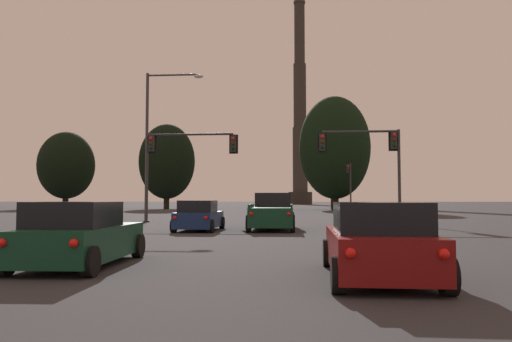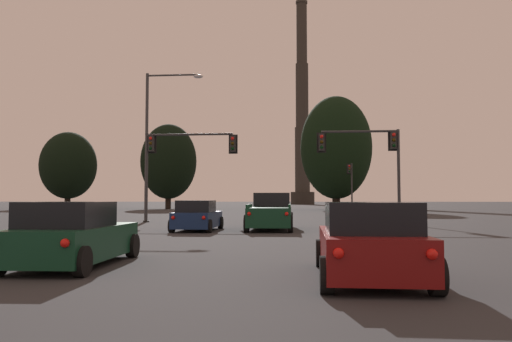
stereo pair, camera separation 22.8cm
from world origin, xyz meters
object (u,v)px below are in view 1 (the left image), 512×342
at_px(hatchback_left_lane_front, 199,217).
at_px(traffic_light_overhead_left, 178,153).
at_px(pickup_truck_center_lane_front, 272,213).
at_px(traffic_light_far_right, 349,180).
at_px(hatchback_right_lane_third, 378,243).
at_px(traffic_light_overhead_right, 371,152).
at_px(hatchback_left_lane_third, 79,236).
at_px(street_lamp, 155,131).
at_px(smokestack, 300,124).

distance_m(hatchback_left_lane_front, traffic_light_overhead_left, 9.62).
bearing_deg(traffic_light_overhead_left, pickup_truck_center_lane_front, -46.66).
xyz_separation_m(pickup_truck_center_lane_front, traffic_light_far_right, (7.47, 35.53, 3.00)).
bearing_deg(hatchback_right_lane_third, traffic_light_overhead_right, 82.61).
xyz_separation_m(traffic_light_overhead_right, traffic_light_overhead_left, (-12.26, 1.08, 0.10)).
distance_m(hatchback_left_lane_third, hatchback_right_lane_third, 6.48).
distance_m(traffic_light_overhead_right, traffic_light_far_right, 29.76).
distance_m(hatchback_left_lane_front, pickup_truck_center_lane_front, 3.69).
bearing_deg(traffic_light_overhead_left, traffic_light_far_right, 63.96).
relative_size(traffic_light_overhead_right, street_lamp, 0.57).
bearing_deg(hatchback_left_lane_front, traffic_light_far_right, 73.56).
distance_m(hatchback_left_lane_front, traffic_light_far_right, 38.61).
relative_size(traffic_light_overhead_right, traffic_light_far_right, 0.99).
xyz_separation_m(hatchback_left_lane_front, smokestack, (5.49, 118.62, 22.37)).
relative_size(traffic_light_overhead_right, smokestack, 0.10).
relative_size(hatchback_right_lane_third, pickup_truck_center_lane_front, 0.75).
xyz_separation_m(hatchback_left_lane_front, traffic_light_overhead_left, (-3.09, 8.28, 3.80)).
xyz_separation_m(hatchback_left_lane_front, traffic_light_far_right, (10.90, 36.91, 3.14)).
relative_size(hatchback_left_lane_third, traffic_light_far_right, 0.72).
height_order(hatchback_left_lane_front, pickup_truck_center_lane_front, pickup_truck_center_lane_front).
distance_m(hatchback_left_lane_third, pickup_truck_center_lane_front, 14.50).
relative_size(hatchback_left_lane_third, pickup_truck_center_lane_front, 0.75).
relative_size(hatchback_left_lane_front, traffic_light_overhead_left, 0.67).
distance_m(traffic_light_overhead_left, smokestack, 112.22).
bearing_deg(pickup_truck_center_lane_front, hatchback_left_lane_front, -159.03).
relative_size(traffic_light_overhead_right, traffic_light_overhead_left, 0.93).
bearing_deg(hatchback_left_lane_third, traffic_light_overhead_left, 95.80).
xyz_separation_m(hatchback_left_lane_third, traffic_light_overhead_right, (9.36, 19.87, 3.70)).
bearing_deg(traffic_light_far_right, hatchback_left_lane_front, -106.45).
bearing_deg(traffic_light_overhead_right, hatchback_right_lane_third, -98.10).
bearing_deg(traffic_light_overhead_right, hatchback_left_lane_third, -115.22).
bearing_deg(street_lamp, smokestack, 84.63).
bearing_deg(traffic_light_far_right, street_lamp, -119.40).
relative_size(pickup_truck_center_lane_front, smokestack, 0.09).
distance_m(hatchback_left_lane_front, street_lamp, 11.58).
bearing_deg(hatchback_left_lane_third, hatchback_left_lane_front, 87.07).
distance_m(pickup_truck_center_lane_front, traffic_light_overhead_right, 8.93).
distance_m(hatchback_left_lane_third, smokestack, 133.30).
bearing_deg(hatchback_left_lane_third, smokestack, 85.43).
height_order(street_lamp, smokestack, smokestack).
distance_m(hatchback_right_lane_third, smokestack, 134.44).
bearing_deg(hatchback_left_lane_front, traffic_light_overhead_right, 38.14).
distance_m(pickup_truck_center_lane_front, street_lamp, 12.43).
height_order(hatchback_left_lane_front, traffic_light_overhead_left, traffic_light_overhead_left).
bearing_deg(smokestack, street_lamp, -95.37).
height_order(hatchback_right_lane_third, traffic_light_far_right, traffic_light_far_right).
bearing_deg(traffic_light_far_right, hatchback_left_lane_third, -102.60).
xyz_separation_m(traffic_light_overhead_right, smokestack, (-3.68, 111.42, 18.67)).
relative_size(hatchback_right_lane_third, traffic_light_overhead_right, 0.72).
xyz_separation_m(hatchback_right_lane_third, traffic_light_far_right, (4.73, 50.85, 3.14)).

